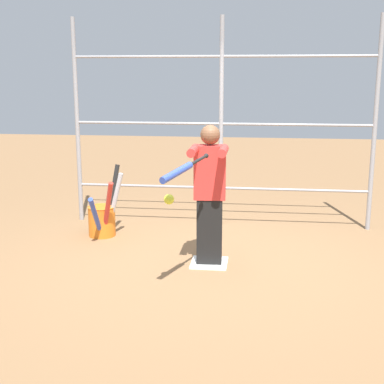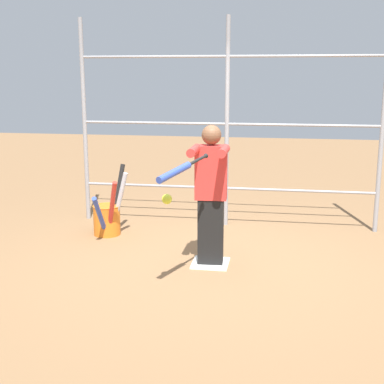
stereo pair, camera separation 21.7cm
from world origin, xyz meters
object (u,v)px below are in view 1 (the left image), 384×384
object	(u,v)px
batter	(210,191)
bat_bucket	(103,218)
softball_in_flight	(169,199)
baseball_bat_swinging	(181,170)

from	to	relation	value
batter	bat_bucket	world-z (taller)	batter
softball_in_flight	bat_bucket	size ratio (longest dim) A/B	0.11
softball_in_flight	baseball_bat_swinging	bearing A→B (deg)	-176.93
softball_in_flight	bat_bucket	world-z (taller)	softball_in_flight
batter	baseball_bat_swinging	xyz separation A→B (m)	(0.19, 0.83, 0.37)
baseball_bat_swinging	bat_bucket	world-z (taller)	baseball_bat_swinging
batter	bat_bucket	xyz separation A→B (m)	(1.46, -0.88, -0.59)
batter	baseball_bat_swinging	world-z (taller)	batter
batter	softball_in_flight	size ratio (longest dim) A/B	16.05
softball_in_flight	bat_bucket	distance (m)	2.19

